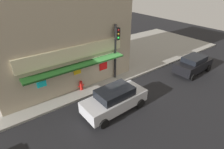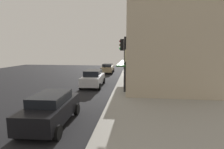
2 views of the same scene
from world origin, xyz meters
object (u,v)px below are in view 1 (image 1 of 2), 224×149
traffic_light (116,45)px  parked_car_silver (115,99)px  fire_hydrant (81,85)px  parked_car_black (193,64)px  pedestrian (84,70)px  trash_can (118,64)px

traffic_light → parked_car_silver: (-2.60, -3.25, -2.30)m
traffic_light → fire_hydrant: bearing=177.9°
traffic_light → parked_car_black: 7.78m
pedestrian → parked_car_black: bearing=-25.6°
traffic_light → parked_car_silver: bearing=-128.7°
fire_hydrant → pedestrian: bearing=51.1°
parked_car_black → fire_hydrant: bearing=161.4°
parked_car_black → parked_car_silver: bearing=180.0°
pedestrian → parked_car_silver: pedestrian is taller
parked_car_silver → pedestrian: bearing=89.1°
traffic_light → parked_car_black: size_ratio=1.13×
trash_can → pedestrian: pedestrian is taller
trash_can → parked_car_silver: size_ratio=0.19×
pedestrian → parked_car_black: 10.21m
fire_hydrant → pedestrian: pedestrian is taller
trash_can → parked_car_black: parked_car_black is taller
fire_hydrant → parked_car_silver: bearing=-77.3°
fire_hydrant → trash_can: 4.79m
parked_car_black → traffic_light: bearing=154.0°
trash_can → parked_car_silver: (-3.87, -4.57, 0.28)m
fire_hydrant → parked_car_black: size_ratio=0.19×
pedestrian → trash_can: bearing=2.5°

